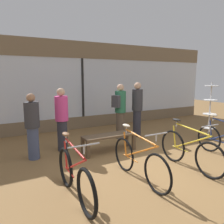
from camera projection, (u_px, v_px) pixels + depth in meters
ground_plane at (153, 168)px, 4.74m from camera, size 24.00×24.00×0.00m
shop_back_wall at (82, 85)px, 8.09m from camera, size 12.00×0.08×3.20m
bicycle_far_left at (74, 176)px, 3.48m from camera, size 0.46×1.70×1.04m
bicycle_left at (138, 161)px, 4.10m from camera, size 0.46×1.76×1.03m
bicycle_right at (189, 151)px, 4.62m from camera, size 0.46×1.73×1.05m
accessory_rack at (209, 116)px, 6.83m from camera, size 0.48×0.48×1.77m
display_bench at (109, 138)px, 5.68m from camera, size 1.40×0.44×0.46m
customer_near_rack at (32, 125)px, 5.11m from camera, size 0.46×0.46×1.57m
customer_by_window at (137, 108)px, 7.08m from camera, size 0.48×0.48×1.76m
customer_mid_floor at (120, 110)px, 6.80m from camera, size 0.56×0.47×1.72m
customer_near_bench at (62, 118)px, 5.70m from camera, size 0.44×0.44×1.66m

